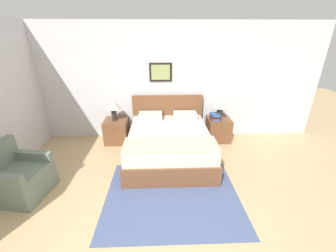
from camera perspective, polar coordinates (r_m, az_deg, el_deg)
wall_back at (r=4.81m, az=-3.43°, el=11.79°), size 7.61×0.09×2.60m
area_rug_main at (r=3.39m, az=1.16°, el=-18.54°), size 2.04×1.69×0.01m
bed at (r=4.16m, az=0.29°, el=-4.67°), size 1.62×1.94×1.04m
armchair at (r=3.94m, az=-36.12°, el=-11.63°), size 0.81×0.80×0.86m
nightstand_near_window at (r=4.92m, az=-14.03°, el=-1.29°), size 0.52×0.54×0.54m
nightstand_by_door at (r=4.99m, az=13.70°, el=-0.87°), size 0.52×0.54×0.54m
table_lamp_near_window at (r=4.70m, az=-14.95°, el=5.42°), size 0.30×0.30×0.48m
table_lamp_by_door at (r=4.77m, az=14.23°, el=5.76°), size 0.30×0.30×0.48m
book_thick_bottom at (r=4.81m, az=12.84°, el=1.94°), size 0.19×0.26×0.03m
book_hardcover_middle at (r=4.80m, az=12.87°, el=2.24°), size 0.22×0.25×0.03m
book_novel_upper at (r=4.79m, az=12.91°, el=2.62°), size 0.24×0.24×0.04m
book_slim_near_top at (r=4.77m, az=12.95°, el=3.06°), size 0.21×0.30×0.04m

